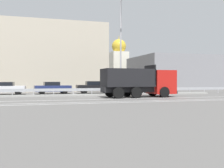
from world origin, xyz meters
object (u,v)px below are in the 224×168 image
Objects in this scene: parked_car_3 at (53,88)px; parked_car_4 at (95,87)px; church_tower at (119,64)px; median_road_sign at (156,84)px; parked_car_2 at (7,88)px; dump_truck at (148,84)px; parked_car_5 at (135,87)px; street_lamp_1 at (121,43)px.

parked_car_3 is 5.25m from parked_car_4.
church_tower is (16.04, 23.48, 4.55)m from parked_car_3.
parked_car_2 is at bearing 164.49° from median_road_sign.
dump_truck is at bearing 62.22° from parked_car_2.
parked_car_2 is 0.36× the size of church_tower.
parked_car_4 is 26.32m from church_tower.
median_road_sign is at bearing 54.86° from parked_car_4.
parked_car_3 is 0.92× the size of parked_car_5.
parked_car_2 is at bearing 158.95° from street_lamp_1.
church_tower reaches higher than parked_car_5.
median_road_sign is 28.87m from church_tower.
parked_car_5 reaches higher than parked_car_4.
parked_car_3 is 0.38× the size of church_tower.
median_road_sign is 0.21× the size of street_lamp_1.
parked_car_3 is (-8.85, 8.50, -0.56)m from dump_truck.
street_lamp_1 is 2.41× the size of parked_car_3.
parked_car_4 reaches higher than parked_car_3.
parked_car_4 is (10.45, -0.01, 0.03)m from parked_car_2.
parked_car_4 is at bearing -89.27° from parked_car_5.
church_tower is at bearing 141.11° from parked_car_2.
parked_car_5 is at bearing -102.45° from church_tower.
median_road_sign is at bearing 6.72° from parked_car_5.
church_tower is (10.79, 23.57, 4.53)m from parked_car_4.
parked_car_5 is at bearing 98.33° from median_road_sign.
church_tower is at bearing 72.70° from street_lamp_1.
church_tower is at bearing 156.52° from parked_car_4.
parked_car_4 reaches higher than parked_car_2.
dump_truck is 1.70× the size of parked_car_3.
parked_car_4 is (-3.59, 8.41, -0.53)m from dump_truck.
street_lamp_1 is 7.25m from parked_car_4.
church_tower reaches higher than median_road_sign.
median_road_sign reaches higher than parked_car_5.
church_tower is at bearing 141.13° from parked_car_3.
parked_car_4 is at bearing 143.75° from median_road_sign.
street_lamp_1 is at bearing 51.49° from parked_car_3.
dump_truck is 0.71× the size of street_lamp_1.
dump_truck is 3.43× the size of median_road_sign.
parked_car_2 is at bearing -88.92° from parked_car_4.
parked_car_5 is at bearing 163.57° from dump_truck.
parked_car_4 is 5.64m from parked_car_5.
median_road_sign is 7.89m from parked_car_4.
dump_truck reaches higher than median_road_sign.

